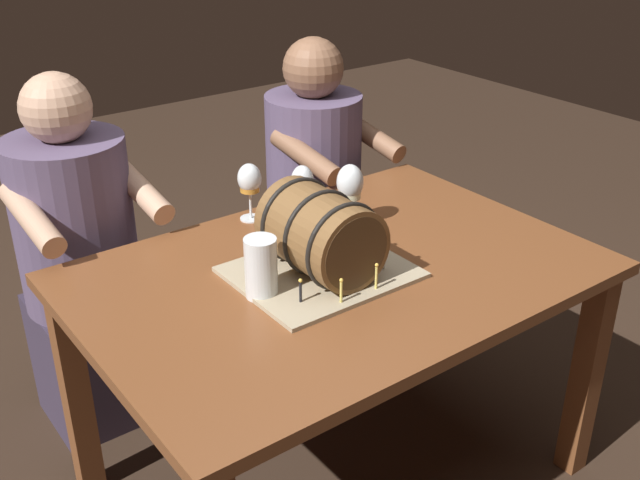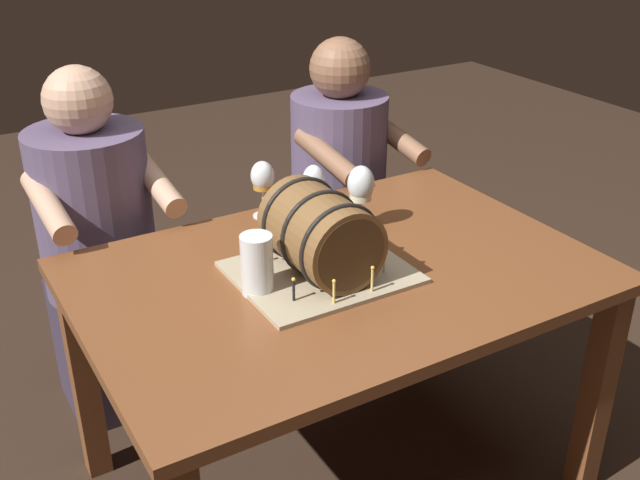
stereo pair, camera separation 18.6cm
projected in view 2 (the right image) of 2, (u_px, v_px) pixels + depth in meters
The scene contains 9 objects.
ground_plane at pixel (336, 476), 2.36m from camera, with size 8.00×8.00×0.00m, color #332319.
dining_table at pixel (338, 302), 2.08m from camera, with size 1.37×0.94×0.73m.
barrel_cake at pixel (320, 237), 1.96m from camera, with size 0.44×0.37×0.24m.
wine_glass_white at pixel (361, 187), 2.21m from camera, with size 0.08×0.08×0.19m.
wine_glass_amber at pixel (263, 179), 2.28m from camera, with size 0.07×0.07×0.18m.
wine_glass_red at pixel (314, 184), 2.24m from camera, with size 0.07×0.07×0.19m.
beer_pint at pixel (257, 267), 1.89m from camera, with size 0.08×0.08×0.16m.
person_seated_left at pixel (101, 257), 2.46m from camera, with size 0.41×0.49×1.19m.
person_seated_right at pixel (339, 203), 2.88m from camera, with size 0.42×0.50×1.17m.
Camera 2 is at (-0.95, -1.51, 1.71)m, focal length 42.60 mm.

